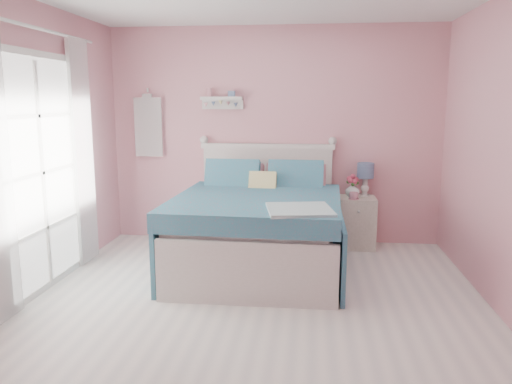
% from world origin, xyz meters
% --- Properties ---
extents(floor, '(4.50, 4.50, 0.00)m').
position_xyz_m(floor, '(0.00, 0.00, 0.00)').
color(floor, white).
rests_on(floor, ground).
extents(room_shell, '(4.50, 4.50, 4.50)m').
position_xyz_m(room_shell, '(0.00, 0.00, 1.58)').
color(room_shell, pink).
rests_on(room_shell, floor).
extents(bed, '(1.71, 2.11, 1.21)m').
position_xyz_m(bed, '(-0.08, 1.20, 0.41)').
color(bed, silver).
rests_on(bed, floor).
extents(nightstand, '(0.42, 0.42, 0.60)m').
position_xyz_m(nightstand, '(1.01, 2.02, 0.30)').
color(nightstand, beige).
rests_on(nightstand, floor).
extents(table_lamp, '(0.20, 0.20, 0.39)m').
position_xyz_m(table_lamp, '(1.10, 2.13, 0.88)').
color(table_lamp, white).
rests_on(table_lamp, nightstand).
extents(vase, '(0.20, 0.20, 0.17)m').
position_xyz_m(vase, '(0.95, 2.05, 0.69)').
color(vase, silver).
rests_on(vase, nightstand).
extents(teacup, '(0.13, 0.13, 0.08)m').
position_xyz_m(teacup, '(0.95, 1.89, 0.65)').
color(teacup, pink).
rests_on(teacup, nightstand).
extents(roses, '(0.14, 0.11, 0.12)m').
position_xyz_m(roses, '(0.94, 2.05, 0.81)').
color(roses, '#D8496A').
rests_on(roses, vase).
extents(wall_shelf, '(0.50, 0.15, 0.25)m').
position_xyz_m(wall_shelf, '(-0.63, 2.19, 1.73)').
color(wall_shelf, silver).
rests_on(wall_shelf, room_shell).
extents(hanging_dress, '(0.34, 0.03, 0.72)m').
position_xyz_m(hanging_dress, '(-1.55, 2.18, 1.40)').
color(hanging_dress, white).
rests_on(hanging_dress, room_shell).
extents(french_door, '(0.04, 1.32, 2.16)m').
position_xyz_m(french_door, '(-1.97, 0.40, 1.07)').
color(french_door, silver).
rests_on(french_door, floor).
extents(curtain_far, '(0.04, 0.40, 2.32)m').
position_xyz_m(curtain_far, '(-1.92, 1.14, 1.18)').
color(curtain_far, white).
rests_on(curtain_far, floor).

